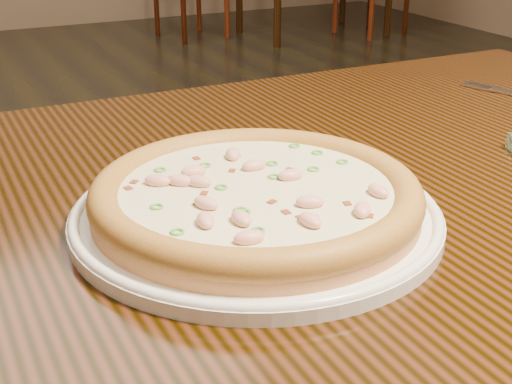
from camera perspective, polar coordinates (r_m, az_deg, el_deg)
name	(u,v)px	position (r m, az deg, el deg)	size (l,w,h in m)	color
hero_table	(335,265)	(0.78, 6.33, -5.80)	(1.20, 0.80, 0.75)	black
plate	(256,214)	(0.64, 0.00, -1.75)	(0.33, 0.33, 0.02)	white
pizza	(256,195)	(0.63, -0.01, -0.25)	(0.29, 0.29, 0.03)	tan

